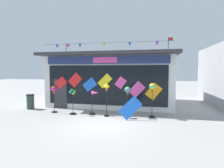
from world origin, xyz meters
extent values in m
plane|color=#9E9B99|center=(0.00, 0.00, 0.00)|extent=(80.00, 80.00, 0.00)
cube|color=silver|center=(-0.61, 6.03, 1.78)|extent=(8.69, 5.84, 3.55)
cube|color=#333338|center=(-0.61, 5.60, 3.65)|extent=(9.09, 6.69, 0.20)
cube|color=navy|center=(-0.61, 3.07, 3.25)|extent=(8.00, 0.08, 0.51)
cube|color=#EA4CA3|center=(-0.61, 3.04, 3.25)|extent=(1.56, 0.04, 0.36)
cube|color=black|center=(-0.61, 3.08, 1.63)|extent=(7.82, 0.06, 2.56)
cube|color=#333338|center=(-3.74, 3.08, 1.00)|extent=(0.90, 0.07, 2.00)
cube|color=red|center=(-3.66, 3.02, 1.76)|extent=(0.91, 0.03, 0.89)
cube|color=red|center=(-2.64, 3.02, 1.95)|extent=(1.01, 0.03, 1.02)
cube|color=blue|center=(-1.63, 3.02, 1.66)|extent=(1.01, 0.03, 0.97)
cube|color=yellow|center=(-0.61, 3.02, 1.92)|extent=(0.98, 0.03, 0.98)
cube|color=#EA4CA3|center=(0.41, 3.02, 1.82)|extent=(0.79, 0.03, 0.82)
cube|color=#EA4CA3|center=(1.43, 3.02, 1.41)|extent=(1.05, 0.03, 1.07)
cube|color=orange|center=(2.45, 3.02, 1.31)|extent=(1.05, 0.03, 1.10)
cylinder|color=black|center=(-0.61, 2.86, 4.30)|extent=(8.34, 0.01, 0.01)
cone|color=blue|center=(-3.81, 2.86, 4.16)|extent=(0.20, 0.20, 0.22)
cone|color=blue|center=(-2.21, 2.86, 4.16)|extent=(0.20, 0.20, 0.22)
cone|color=yellow|center=(-0.61, 2.86, 4.16)|extent=(0.20, 0.20, 0.22)
cone|color=blue|center=(0.99, 2.86, 4.16)|extent=(0.20, 0.20, 0.22)
cone|color=purple|center=(2.59, 2.86, 4.16)|extent=(0.20, 0.20, 0.22)
cylinder|color=black|center=(-4.70, 6.03, 4.27)|extent=(0.04, 0.04, 1.04)
cube|color=#EA4CA3|center=(-4.54, 6.03, 4.67)|extent=(0.32, 0.02, 0.22)
cylinder|color=black|center=(3.49, 6.03, 4.39)|extent=(0.04, 0.04, 1.28)
cube|color=red|center=(3.65, 6.03, 4.91)|extent=(0.32, 0.02, 0.22)
cylinder|color=black|center=(-3.52, 1.81, 0.03)|extent=(0.34, 0.34, 0.06)
cylinder|color=black|center=(-3.52, 1.81, 0.64)|extent=(0.03, 0.03, 1.29)
sphere|color=red|center=(-3.52, 1.81, 1.45)|extent=(0.34, 0.34, 0.34)
cube|color=purple|center=(-3.52, 1.81, 1.45)|extent=(0.34, 0.34, 0.07)
cube|color=brown|center=(-3.52, 1.81, 1.23)|extent=(0.10, 0.10, 0.10)
cylinder|color=black|center=(-2.20, 1.62, 0.03)|extent=(0.37, 0.37, 0.06)
cylinder|color=black|center=(-2.20, 1.62, 0.67)|extent=(0.03, 0.03, 1.34)
cylinder|color=black|center=(-2.20, 1.58, 1.34)|extent=(0.06, 0.04, 0.06)
cone|color=green|center=(-2.09, 1.58, 1.34)|extent=(0.15, 0.16, 0.15)
cone|color=green|center=(-2.20, 1.58, 1.44)|extent=(0.16, 0.15, 0.15)
cone|color=#19B7BC|center=(-2.30, 1.58, 1.34)|extent=(0.15, 0.16, 0.15)
cone|color=yellow|center=(-2.20, 1.58, 1.24)|extent=(0.16, 0.15, 0.15)
cylinder|color=black|center=(-1.08, 1.79, 0.03)|extent=(0.38, 0.38, 0.06)
cylinder|color=black|center=(-1.08, 1.79, 0.64)|extent=(0.03, 0.03, 1.29)
cone|color=#EA4CA3|center=(-0.88, 1.79, 1.29)|extent=(0.41, 0.25, 0.22)
cylinder|color=purple|center=(-1.08, 1.79, 1.29)|extent=(0.03, 0.16, 0.16)
cylinder|color=black|center=(-0.15, 1.56, 0.03)|extent=(0.30, 0.30, 0.06)
cylinder|color=black|center=(-0.15, 1.56, 0.77)|extent=(0.03, 0.03, 1.55)
sphere|color=orange|center=(-0.15, 1.56, 1.69)|extent=(0.28, 0.28, 0.28)
cube|color=yellow|center=(-0.15, 1.56, 1.69)|extent=(0.29, 0.29, 0.06)
cube|color=brown|center=(-0.15, 1.56, 1.49)|extent=(0.10, 0.10, 0.10)
cylinder|color=black|center=(1.01, 1.77, 0.03)|extent=(0.38, 0.38, 0.06)
cylinder|color=black|center=(1.01, 1.77, 0.66)|extent=(0.03, 0.03, 1.33)
sphere|color=green|center=(1.01, 1.77, 1.50)|extent=(0.35, 0.35, 0.35)
cube|color=purple|center=(1.01, 1.77, 1.50)|extent=(0.35, 0.35, 0.08)
cube|color=brown|center=(1.01, 1.77, 1.27)|extent=(0.10, 0.10, 0.10)
cylinder|color=black|center=(2.36, 1.86, 0.03)|extent=(0.32, 0.32, 0.06)
cylinder|color=black|center=(2.36, 1.86, 0.77)|extent=(0.03, 0.03, 1.54)
sphere|color=yellow|center=(2.36, 1.86, 1.71)|extent=(0.34, 0.34, 0.34)
cube|color=#19B7BC|center=(2.36, 1.86, 1.71)|extent=(0.35, 0.35, 0.07)
cube|color=brown|center=(2.36, 1.86, 1.48)|extent=(0.10, 0.10, 0.10)
cylinder|color=#2D4238|center=(-5.63, 2.45, 0.45)|extent=(0.48, 0.48, 0.90)
cylinder|color=black|center=(-5.63, 2.45, 0.94)|extent=(0.52, 0.52, 0.08)
cube|color=blue|center=(1.25, 1.09, 0.63)|extent=(1.26, 0.38, 1.26)
camera|label=1|loc=(2.30, -8.44, 2.57)|focal=29.71mm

